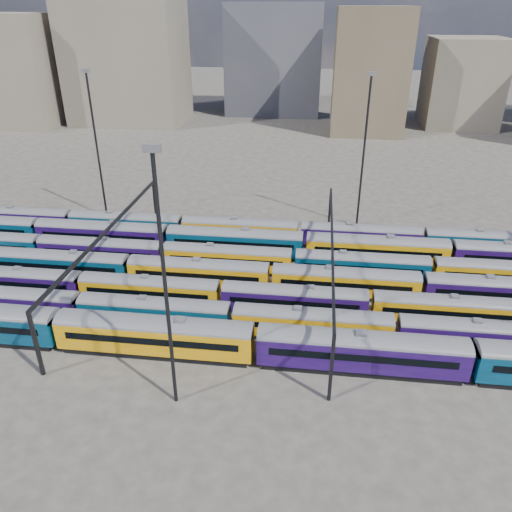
# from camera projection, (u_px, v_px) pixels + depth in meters

# --- Properties ---
(ground) EXTENTS (500.00, 500.00, 0.00)m
(ground) POSITION_uv_depth(u_px,v_px,m) (255.00, 290.00, 68.24)
(ground) COLOR #403B36
(ground) RESTS_ON ground
(rake_0) EXTENTS (133.66, 3.26, 5.50)m
(rake_0) POSITION_uv_depth(u_px,v_px,m) (256.00, 340.00, 53.46)
(rake_0) COLOR black
(rake_0) RESTS_ON ground
(rake_1) EXTENTS (93.47, 2.74, 4.60)m
(rake_1) POSITION_uv_depth(u_px,v_px,m) (312.00, 321.00, 57.42)
(rake_1) COLOR black
(rake_1) RESTS_ON ground
(rake_2) EXTENTS (92.59, 2.72, 4.55)m
(rake_2) POSITION_uv_depth(u_px,v_px,m) (294.00, 297.00, 62.11)
(rake_2) COLOR black
(rake_2) RESTS_ON ground
(rake_3) EXTENTS (98.29, 2.88, 4.84)m
(rake_3) POSITION_uv_depth(u_px,v_px,m) (345.00, 279.00, 65.73)
(rake_3) COLOR black
(rake_3) RESTS_ON ground
(rake_4) EXTENTS (114.34, 2.79, 4.69)m
(rake_4) POSITION_uv_depth(u_px,v_px,m) (294.00, 259.00, 70.98)
(rake_4) COLOR black
(rake_4) RESTS_ON ground
(rake_5) EXTENTS (105.95, 3.10, 5.23)m
(rake_5) POSITION_uv_depth(u_px,v_px,m) (235.00, 239.00, 76.30)
(rake_5) COLOR black
(rake_5) RESTS_ON ground
(rake_6) EXTENTS (115.08, 2.81, 4.72)m
(rake_6) POSITION_uv_depth(u_px,v_px,m) (182.00, 225.00, 81.91)
(rake_6) COLOR black
(rake_6) RESTS_ON ground
(gantry_1) EXTENTS (0.35, 40.35, 8.03)m
(gantry_1) POSITION_uv_depth(u_px,v_px,m) (108.00, 237.00, 67.37)
(gantry_1) COLOR black
(gantry_1) RESTS_ON ground
(gantry_2) EXTENTS (0.35, 40.35, 8.03)m
(gantry_2) POSITION_uv_depth(u_px,v_px,m) (332.00, 250.00, 64.03)
(gantry_2) COLOR black
(gantry_2) RESTS_ON ground
(mast_1) EXTENTS (1.40, 0.50, 25.60)m
(mast_1) POSITION_uv_depth(u_px,v_px,m) (96.00, 141.00, 84.62)
(mast_1) COLOR black
(mast_1) RESTS_ON ground
(mast_2) EXTENTS (1.40, 0.50, 25.60)m
(mast_2) POSITION_uv_depth(u_px,v_px,m) (164.00, 278.00, 43.00)
(mast_2) COLOR black
(mast_2) RESTS_ON ground
(mast_3) EXTENTS (1.40, 0.50, 25.60)m
(mast_3) POSITION_uv_depth(u_px,v_px,m) (364.00, 147.00, 81.36)
(mast_3) COLOR black
(mast_3) RESTS_ON ground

